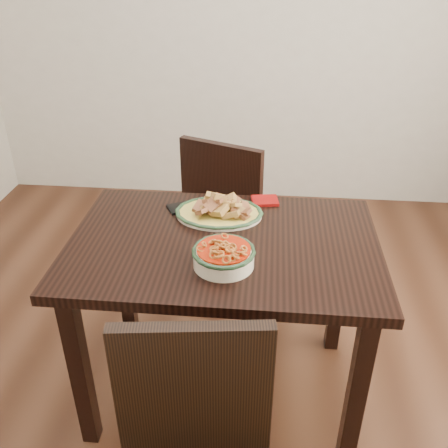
# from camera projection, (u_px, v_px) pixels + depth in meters

# --- Properties ---
(floor) EXTENTS (3.50, 3.50, 0.00)m
(floor) POSITION_uv_depth(u_px,v_px,m) (210.00, 362.00, 2.31)
(floor) COLOR #381E11
(floor) RESTS_ON ground
(wall_back) EXTENTS (3.50, 0.10, 2.60)m
(wall_back) POSITION_uv_depth(u_px,v_px,m) (241.00, 10.00, 3.16)
(wall_back) COLOR beige
(wall_back) RESTS_ON ground
(dining_table) EXTENTS (1.13, 0.75, 0.75)m
(dining_table) POSITION_uv_depth(u_px,v_px,m) (223.00, 265.00, 1.87)
(dining_table) COLOR black
(dining_table) RESTS_ON ground
(chair_far) EXTENTS (0.55, 0.55, 0.89)m
(chair_far) POSITION_uv_depth(u_px,v_px,m) (231.00, 209.00, 2.55)
(chair_far) COLOR black
(chair_far) RESTS_ON ground
(fish_plate) EXTENTS (0.34, 0.26, 0.11)m
(fish_plate) POSITION_uv_depth(u_px,v_px,m) (219.00, 206.00, 1.95)
(fish_plate) COLOR beige
(fish_plate) RESTS_ON dining_table
(noodle_bowl) EXTENTS (0.21, 0.21, 0.08)m
(noodle_bowl) POSITION_uv_depth(u_px,v_px,m) (224.00, 254.00, 1.66)
(noodle_bowl) COLOR white
(noodle_bowl) RESTS_ON dining_table
(smartphone) EXTENTS (0.17, 0.14, 0.01)m
(smartphone) POSITION_uv_depth(u_px,v_px,m) (187.00, 207.00, 2.03)
(smartphone) COLOR black
(smartphone) RESTS_ON dining_table
(napkin) EXTENTS (0.12, 0.11, 0.01)m
(napkin) POSITION_uv_depth(u_px,v_px,m) (265.00, 201.00, 2.08)
(napkin) COLOR maroon
(napkin) RESTS_ON dining_table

